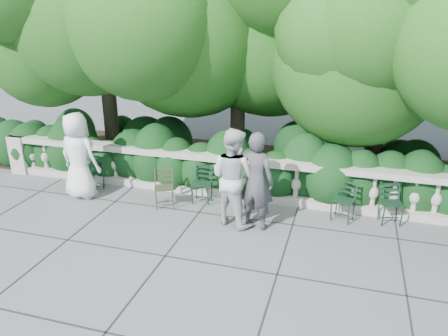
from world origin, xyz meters
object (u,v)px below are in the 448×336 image
(chair_b, at_px, (79,190))
(chair_weathered, at_px, (165,209))
(chair_d, at_px, (339,223))
(person_woman_grey, at_px, (257,181))
(chair_c, at_px, (200,205))
(person_casual_man, at_px, (233,177))
(chair_e, at_px, (390,226))
(chair_a, at_px, (90,192))
(person_businessman, at_px, (78,156))

(chair_b, relative_size, chair_weathered, 1.00)
(chair_d, distance_m, person_woman_grey, 1.99)
(chair_b, distance_m, chair_weathered, 2.43)
(chair_c, xyz_separation_m, chair_weathered, (-0.66, -0.43, 0.00))
(chair_c, relative_size, person_casual_man, 0.42)
(chair_c, relative_size, chair_weathered, 1.00)
(chair_d, bearing_deg, person_casual_man, -147.87)
(chair_e, bearing_deg, chair_d, 175.16)
(person_woman_grey, distance_m, person_casual_man, 0.49)
(chair_d, bearing_deg, chair_c, -163.70)
(person_woman_grey, relative_size, person_casual_man, 0.99)
(chair_b, relative_size, person_woman_grey, 0.43)
(chair_a, distance_m, person_casual_man, 3.83)
(person_casual_man, bearing_deg, chair_c, -11.36)
(person_woman_grey, xyz_separation_m, person_casual_man, (-0.48, 0.04, 0.01))
(chair_c, height_order, chair_d, same)
(chair_d, relative_size, person_woman_grey, 0.43)
(chair_e, bearing_deg, chair_weathered, 174.20)
(chair_d, height_order, person_casual_man, person_casual_man)
(chair_b, distance_m, chair_d, 6.06)
(person_businessman, bearing_deg, person_woman_grey, -176.37)
(chair_e, height_order, person_woman_grey, person_woman_grey)
(chair_e, height_order, chair_weathered, same)
(chair_a, bearing_deg, chair_d, 12.61)
(chair_b, distance_m, person_casual_man, 4.13)
(chair_a, height_order, chair_b, same)
(chair_b, bearing_deg, chair_e, 23.58)
(chair_b, bearing_deg, person_businessman, -20.69)
(chair_d, distance_m, person_casual_man, 2.39)
(chair_a, distance_m, chair_d, 5.76)
(chair_weathered, height_order, person_businessman, person_businessman)
(chair_c, xyz_separation_m, chair_d, (3.00, -0.01, 0.00))
(chair_e, height_order, person_businessman, person_businessman)
(chair_c, relative_size, person_woman_grey, 0.43)
(person_businessman, bearing_deg, chair_weathered, -174.96)
(chair_d, xyz_separation_m, chair_e, (1.00, 0.14, 0.00))
(person_casual_man, bearing_deg, chair_d, -142.20)
(chair_d, relative_size, chair_weathered, 1.00)
(chair_e, relative_size, person_woman_grey, 0.43)
(chair_d, relative_size, person_businessman, 0.42)
(chair_b, xyz_separation_m, chair_c, (3.07, 0.05, 0.00))
(chair_a, distance_m, chair_e, 6.76)
(chair_c, bearing_deg, chair_b, 177.06)
(chair_c, xyz_separation_m, person_casual_man, (0.90, -0.60, 0.99))
(chair_c, bearing_deg, person_businessman, -177.00)
(chair_b, height_order, chair_c, same)
(chair_c, distance_m, chair_d, 3.00)
(chair_a, bearing_deg, chair_b, -171.00)
(chair_a, xyz_separation_m, chair_c, (2.76, 0.07, 0.00))
(chair_weathered, bearing_deg, person_woman_grey, -30.46)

